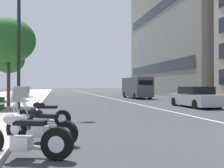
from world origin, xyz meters
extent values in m
cube|color=#A39E93|center=(30.00, 12.91, 0.07)|extent=(160.00, 10.85, 0.15)
cube|color=silver|center=(35.00, 0.00, 0.00)|extent=(110.00, 0.16, 0.01)
cylinder|color=black|center=(-0.03, 6.48, 0.33)|extent=(0.36, 0.65, 0.66)
cylinder|color=silver|center=(-0.03, 6.48, 0.33)|extent=(0.24, 0.35, 0.33)
cube|color=silver|center=(0.26, 7.18, 0.31)|extent=(0.38, 0.45, 0.28)
cube|color=black|center=(0.19, 7.01, 0.73)|extent=(0.45, 0.68, 0.10)
ellipsoid|color=#B2B2B7|center=(0.32, 7.33, 0.79)|extent=(0.40, 0.52, 0.24)
cylinder|color=silver|center=(0.28, 6.86, 0.20)|extent=(0.34, 0.67, 0.16)
cylinder|color=black|center=(2.15, 7.54, 0.30)|extent=(0.44, 0.56, 0.60)
cylinder|color=silver|center=(2.15, 7.54, 0.30)|extent=(0.28, 0.32, 0.30)
cylinder|color=black|center=(1.24, 6.24, 0.30)|extent=(0.44, 0.56, 0.60)
cylinder|color=silver|center=(1.24, 6.24, 0.30)|extent=(0.28, 0.32, 0.30)
cube|color=silver|center=(1.70, 6.89, 0.29)|extent=(0.43, 0.46, 0.28)
cube|color=black|center=(1.59, 6.75, 0.70)|extent=(0.55, 0.65, 0.10)
ellipsoid|color=black|center=(1.79, 7.03, 0.76)|extent=(0.46, 0.51, 0.24)
cylinder|color=silver|center=(2.05, 7.52, 0.61)|extent=(0.22, 0.28, 0.64)
cylinder|color=silver|center=(2.16, 7.44, 0.61)|extent=(0.22, 0.28, 0.64)
cylinder|color=silver|center=(2.06, 7.41, 1.06)|extent=(0.51, 0.37, 0.04)
sphere|color=silver|center=(2.16, 7.56, 0.94)|extent=(0.14, 0.14, 0.14)
cube|color=#B2BCC6|center=(2.12, 7.49, 1.24)|extent=(0.43, 0.35, 0.44)
cylinder|color=silver|center=(1.65, 6.58, 0.18)|extent=(0.47, 0.61, 0.16)
cylinder|color=black|center=(4.77, 7.61, 0.30)|extent=(0.33, 0.60, 0.60)
cylinder|color=silver|center=(4.77, 7.61, 0.30)|extent=(0.23, 0.33, 0.30)
cylinder|color=black|center=(4.24, 6.25, 0.30)|extent=(0.33, 0.60, 0.60)
cylinder|color=silver|center=(4.24, 6.25, 0.30)|extent=(0.23, 0.33, 0.30)
cube|color=silver|center=(4.51, 6.93, 0.29)|extent=(0.38, 0.45, 0.28)
cube|color=black|center=(4.44, 6.76, 0.70)|extent=(0.44, 0.68, 0.10)
ellipsoid|color=black|center=(4.57, 7.09, 0.76)|extent=(0.39, 0.52, 0.24)
cylinder|color=silver|center=(4.67, 7.56, 0.61)|extent=(0.16, 0.31, 0.64)
cylinder|color=silver|center=(4.81, 7.51, 0.61)|extent=(0.16, 0.31, 0.64)
cylinder|color=silver|center=(4.71, 7.46, 1.06)|extent=(0.57, 0.25, 0.04)
sphere|color=silver|center=(4.78, 7.63, 0.94)|extent=(0.14, 0.14, 0.14)
cube|color=#B2BCC6|center=(4.75, 7.56, 1.24)|extent=(0.45, 0.27, 0.44)
cylinder|color=silver|center=(4.54, 6.62, 0.18)|extent=(0.33, 0.67, 0.16)
cube|color=#B7B7BC|center=(11.08, -3.05, 0.53)|extent=(4.50, 1.83, 0.75)
cube|color=black|center=(11.00, -3.05, 1.16)|extent=(2.12, 1.68, 0.52)
cylinder|color=black|center=(12.56, -2.21, 0.31)|extent=(0.62, 0.22, 0.62)
cylinder|color=black|center=(12.57, -3.88, 0.31)|extent=(0.62, 0.22, 0.62)
cylinder|color=black|center=(9.60, -2.22, 0.31)|extent=(0.62, 0.22, 0.62)
cylinder|color=black|center=(9.60, -3.88, 0.31)|extent=(0.62, 0.22, 0.62)
cube|color=#4C5156|center=(24.40, -3.10, 1.35)|extent=(6.12, 2.06, 2.26)
cube|color=black|center=(21.38, -3.15, 1.84)|extent=(0.07, 1.65, 0.56)
cylinder|color=black|center=(26.46, -2.19, 0.36)|extent=(0.72, 0.27, 0.72)
cylinder|color=black|center=(26.49, -3.95, 0.36)|extent=(0.72, 0.27, 0.72)
cylinder|color=black|center=(22.32, -2.25, 0.36)|extent=(0.72, 0.27, 0.72)
cylinder|color=black|center=(22.35, -4.02, 0.36)|extent=(0.72, 0.27, 0.72)
cylinder|color=#232326|center=(9.90, 8.49, 4.21)|extent=(0.18, 0.18, 8.11)
cube|color=#194C99|center=(9.55, 8.49, 5.08)|extent=(0.56, 0.03, 1.10)
cube|color=#194C99|center=(10.25, 8.49, 5.08)|extent=(0.56, 0.03, 1.10)
cylinder|color=#473323|center=(12.86, 9.51, 1.68)|extent=(0.22, 0.22, 3.05)
ellipsoid|color=#2D6B2D|center=(12.86, 9.51, 4.51)|extent=(3.48, 3.48, 2.96)
cylinder|color=#473323|center=(20.02, 10.69, 1.48)|extent=(0.22, 0.22, 2.65)
ellipsoid|color=#2D6B2D|center=(20.02, 10.69, 3.87)|extent=(2.86, 2.86, 2.43)
cube|color=#2D3842|center=(34.19, -9.44, 4.37)|extent=(24.36, 0.08, 1.50)
cube|color=#2D3842|center=(34.19, -9.44, 13.77)|extent=(24.36, 0.08, 1.50)
camera|label=1|loc=(-5.22, 6.53, 1.46)|focal=41.36mm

